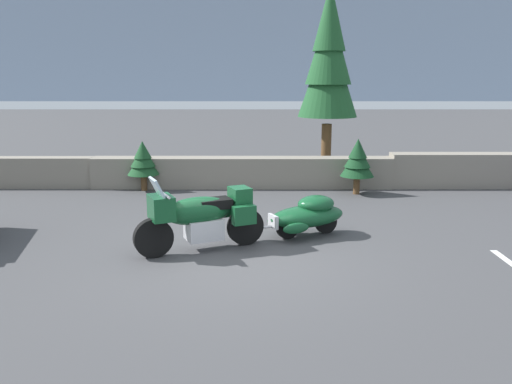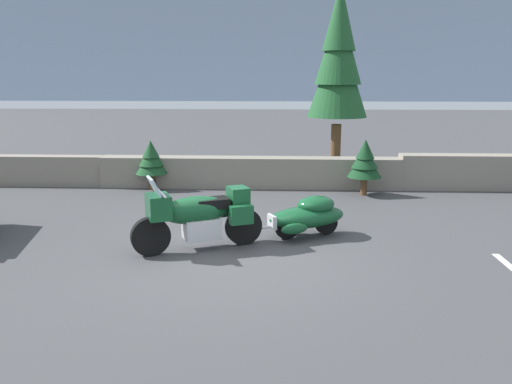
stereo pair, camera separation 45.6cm
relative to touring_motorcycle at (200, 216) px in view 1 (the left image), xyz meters
name	(u,v)px [view 1 (the left image)]	position (x,y,z in m)	size (l,w,h in m)	color
ground_plane	(233,256)	(0.57, -0.30, -0.62)	(80.00, 80.00, 0.00)	#424244
stone_guard_wall	(275,172)	(1.46, 5.31, -0.19)	(24.00, 0.60, 0.92)	gray
distant_ridgeline	(253,49)	(0.57, 95.32, 7.38)	(240.00, 80.00, 16.00)	#8C9EB7
touring_motorcycle	(200,216)	(0.00, 0.00, 0.00)	(2.16, 1.30, 1.33)	black
car_shaped_trailer	(307,215)	(1.91, 0.87, -0.21)	(2.15, 1.25, 0.76)	black
pine_tree_tall	(328,58)	(2.99, 6.66, 2.82)	(1.69, 1.69, 5.50)	brown
pine_sapling_near	(142,160)	(-1.99, 4.92, 0.19)	(0.83, 0.83, 1.31)	brown
pine_sapling_farther	(357,160)	(3.51, 4.49, 0.26)	(0.85, 0.85, 1.41)	brown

